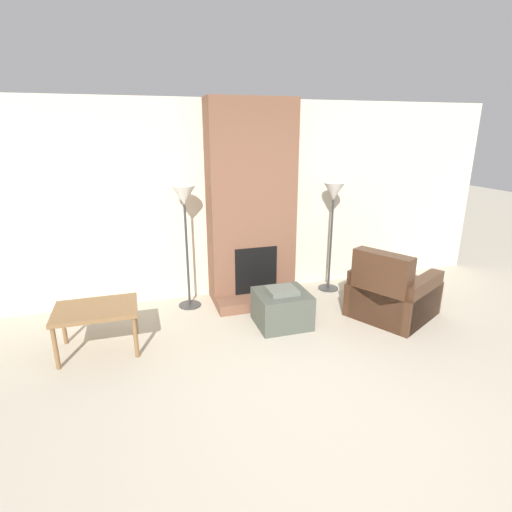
# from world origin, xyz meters

# --- Properties ---
(ground_plane) EXTENTS (24.00, 24.00, 0.00)m
(ground_plane) POSITION_xyz_m (0.00, 0.00, 0.00)
(ground_plane) COLOR #B2A893
(wall_back) EXTENTS (7.47, 0.06, 2.60)m
(wall_back) POSITION_xyz_m (0.00, 2.90, 1.30)
(wall_back) COLOR beige
(wall_back) RESTS_ON ground_plane
(fireplace) EXTENTS (1.12, 0.77, 2.60)m
(fireplace) POSITION_xyz_m (0.00, 2.63, 1.25)
(fireplace) COLOR brown
(fireplace) RESTS_ON ground_plane
(ottoman) EXTENTS (0.61, 0.57, 0.46)m
(ottoman) POSITION_xyz_m (0.10, 1.71, 0.21)
(ottoman) COLOR #474C42
(ottoman) RESTS_ON ground_plane
(armchair) EXTENTS (1.21, 1.18, 0.89)m
(armchair) POSITION_xyz_m (1.46, 1.53, 0.28)
(armchair) COLOR #422819
(armchair) RESTS_ON ground_plane
(side_table) EXTENTS (0.82, 0.59, 0.49)m
(side_table) POSITION_xyz_m (-1.93, 1.72, 0.43)
(side_table) COLOR brown
(side_table) RESTS_ON ground_plane
(floor_lamp_left) EXTENTS (0.29, 0.29, 1.58)m
(floor_lamp_left) POSITION_xyz_m (-0.87, 2.56, 1.31)
(floor_lamp_left) COLOR #333333
(floor_lamp_left) RESTS_ON ground_plane
(floor_lamp_right) EXTENTS (0.29, 0.29, 1.54)m
(floor_lamp_right) POSITION_xyz_m (1.14, 2.56, 1.28)
(floor_lamp_right) COLOR #333333
(floor_lamp_right) RESTS_ON ground_plane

